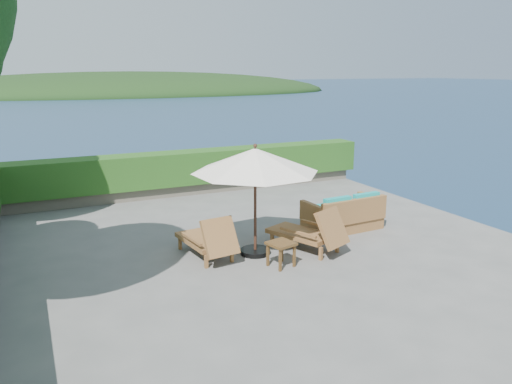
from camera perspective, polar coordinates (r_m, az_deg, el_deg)
name	(u,v)px	position (r m, az deg, el deg)	size (l,w,h in m)	color
ground	(259,250)	(10.99, 0.35, -6.64)	(12.00, 12.00, 0.00)	slate
foundation	(259,314)	(11.62, 0.34, -13.82)	(12.00, 12.00, 3.00)	#4C453C
ocean	(259,371)	(12.36, 0.33, -19.79)	(600.00, 600.00, 0.00)	#18364C
offshore_island	(131,93)	(152.32, -14.14, 10.87)	(126.00, 57.60, 12.60)	black
planter_wall_far	(183,188)	(15.96, -8.30, 0.42)	(12.00, 0.60, 0.36)	#70695A
hedge_far	(183,168)	(15.82, -8.38, 2.78)	(12.40, 0.90, 1.00)	#1E4A15
patio_umbrella	(255,162)	(10.23, -0.09, 3.51)	(3.31, 3.31, 2.38)	black
lounge_left	(208,239)	(10.46, -5.49, -5.41)	(0.91, 1.77, 0.97)	olive
lounge_right	(310,232)	(10.87, 6.24, -4.56)	(1.36, 1.92, 1.02)	olive
side_table	(281,247)	(9.99, 2.89, -6.25)	(0.58, 0.58, 0.51)	brown
wicker_loveseat	(344,216)	(12.41, 10.04, -2.67)	(1.97, 1.10, 0.94)	olive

